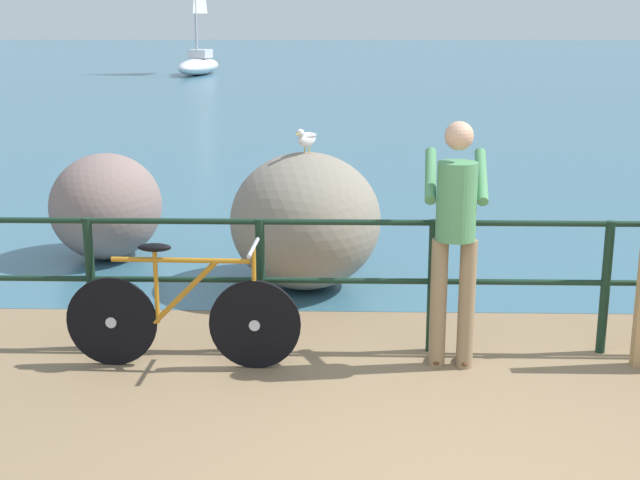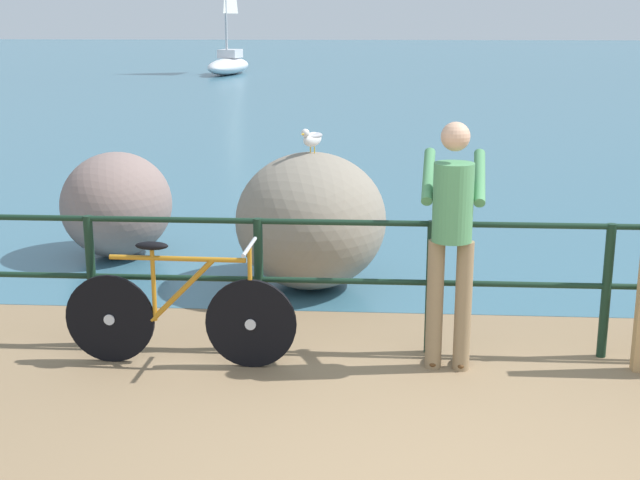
% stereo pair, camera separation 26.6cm
% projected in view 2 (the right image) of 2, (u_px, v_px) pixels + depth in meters
% --- Properties ---
extents(ground_plane, '(120.00, 120.00, 0.10)m').
position_uv_depth(ground_plane, '(393.00, 111.00, 23.86)').
color(ground_plane, '#846B4C').
extents(sea_surface, '(120.00, 90.00, 0.01)m').
position_uv_depth(sea_surface, '(386.00, 60.00, 50.90)').
color(sea_surface, '#38667A').
rests_on(sea_surface, ground_plane).
extents(promenade_railing, '(7.78, 0.07, 1.02)m').
position_uv_depth(promenade_railing, '(431.00, 272.00, 6.42)').
color(promenade_railing, black).
rests_on(promenade_railing, ground_plane).
extents(bicycle, '(1.70, 0.48, 0.92)m').
position_uv_depth(bicycle, '(180.00, 313.00, 6.26)').
color(bicycle, black).
rests_on(bicycle, ground_plane).
extents(person_at_railing, '(0.48, 0.65, 1.78)m').
position_uv_depth(person_at_railing, '(452.00, 234.00, 6.05)').
color(person_at_railing, '#8C7251').
rests_on(person_at_railing, ground_plane).
extents(breakwater_boulder_main, '(1.40, 1.60, 1.26)m').
position_uv_depth(breakwater_boulder_main, '(311.00, 220.00, 8.06)').
color(breakwater_boulder_main, gray).
rests_on(breakwater_boulder_main, ground).
extents(breakwater_boulder_left, '(1.14, 1.31, 1.10)m').
position_uv_depth(breakwater_boulder_left, '(117.00, 204.00, 9.12)').
color(breakwater_boulder_left, gray).
rests_on(breakwater_boulder_left, ground).
extents(seagull, '(0.23, 0.33, 0.23)m').
position_uv_depth(seagull, '(312.00, 138.00, 7.86)').
color(seagull, gold).
rests_on(seagull, breakwater_boulder_main).
extents(sailboat, '(1.83, 4.53, 6.16)m').
position_uv_depth(sailboat, '(229.00, 58.00, 37.93)').
color(sailboat, white).
rests_on(sailboat, sea_surface).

